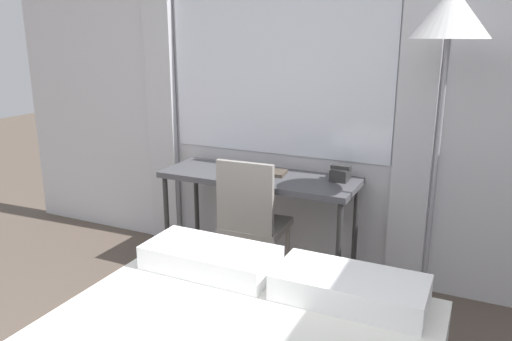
{
  "coord_description": "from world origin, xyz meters",
  "views": [
    {
      "loc": [
        1.1,
        -0.59,
        1.7
      ],
      "look_at": [
        -0.11,
        1.98,
        0.91
      ],
      "focal_mm": 35.0,
      "sensor_mm": 36.0,
      "label": 1
    }
  ],
  "objects_px": {
    "standing_lamp": "(449,33)",
    "telephone": "(341,174)",
    "desk": "(259,184)",
    "book": "(265,172)",
    "desk_chair": "(252,218)"
  },
  "relations": [
    {
      "from": "standing_lamp",
      "to": "telephone",
      "type": "distance_m",
      "value": 1.09
    },
    {
      "from": "standing_lamp",
      "to": "desk",
      "type": "bearing_deg",
      "value": 175.33
    },
    {
      "from": "book",
      "to": "telephone",
      "type": "bearing_deg",
      "value": 8.06
    },
    {
      "from": "desk_chair",
      "to": "book",
      "type": "distance_m",
      "value": 0.36
    },
    {
      "from": "telephone",
      "to": "book",
      "type": "xyz_separation_m",
      "value": [
        -0.51,
        -0.07,
        -0.03
      ]
    },
    {
      "from": "standing_lamp",
      "to": "telephone",
      "type": "bearing_deg",
      "value": 160.9
    },
    {
      "from": "standing_lamp",
      "to": "telephone",
      "type": "relative_size",
      "value": 12.93
    },
    {
      "from": "telephone",
      "to": "desk",
      "type": "bearing_deg",
      "value": -167.93
    },
    {
      "from": "telephone",
      "to": "book",
      "type": "relative_size",
      "value": 0.5
    },
    {
      "from": "desk_chair",
      "to": "telephone",
      "type": "relative_size",
      "value": 6.23
    },
    {
      "from": "desk",
      "to": "book",
      "type": "relative_size",
      "value": 4.48
    },
    {
      "from": "desk_chair",
      "to": "standing_lamp",
      "type": "distance_m",
      "value": 1.61
    },
    {
      "from": "desk_chair",
      "to": "standing_lamp",
      "type": "relative_size",
      "value": 0.48
    },
    {
      "from": "book",
      "to": "standing_lamp",
      "type": "bearing_deg",
      "value": -6.97
    },
    {
      "from": "desk",
      "to": "desk_chair",
      "type": "height_order",
      "value": "desk_chair"
    }
  ]
}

